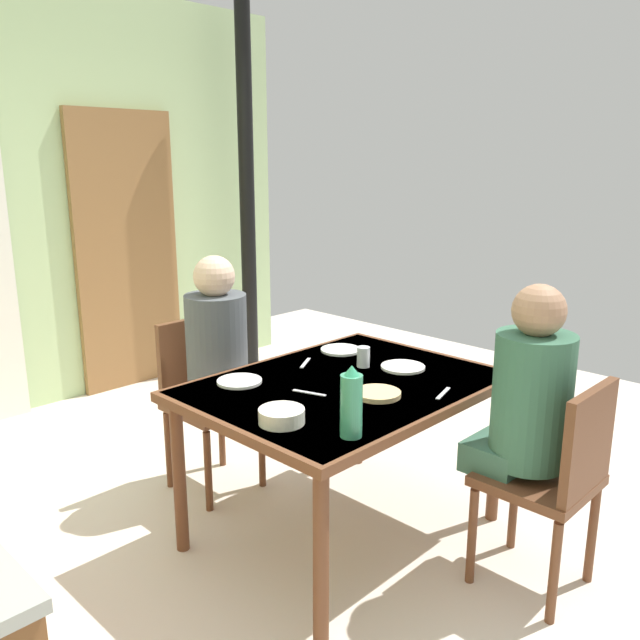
# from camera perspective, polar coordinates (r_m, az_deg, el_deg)

# --- Properties ---
(ground_plane) EXTENTS (6.63, 6.63, 0.00)m
(ground_plane) POSITION_cam_1_polar(r_m,az_deg,el_deg) (3.01, -2.05, -19.61)
(ground_plane) COLOR beige
(wall_back) EXTENTS (4.15, 0.10, 2.79)m
(wall_back) POSITION_cam_1_polar(r_m,az_deg,el_deg) (4.70, -24.58, 9.49)
(wall_back) COLOR #B5D296
(wall_back) RESTS_ON ground_plane
(door_wooden) EXTENTS (0.80, 0.05, 2.00)m
(door_wooden) POSITION_cam_1_polar(r_m,az_deg,el_deg) (4.96, -16.57, 5.73)
(door_wooden) COLOR olive
(door_wooden) RESTS_ON ground_plane
(stove_pipe_column) EXTENTS (0.12, 0.12, 2.79)m
(stove_pipe_column) POSITION_cam_1_polar(r_m,az_deg,el_deg) (5.21, -6.44, 10.97)
(stove_pipe_column) COLOR black
(stove_pipe_column) RESTS_ON ground_plane
(dining_table) EXTENTS (1.31, 0.98, 0.73)m
(dining_table) POSITION_cam_1_polar(r_m,az_deg,el_deg) (2.83, 2.19, -6.81)
(dining_table) COLOR brown
(dining_table) RESTS_ON ground_plane
(chair_near_diner) EXTENTS (0.40, 0.40, 0.87)m
(chair_near_diner) POSITION_cam_1_polar(r_m,az_deg,el_deg) (2.69, 20.04, -12.66)
(chair_near_diner) COLOR brown
(chair_near_diner) RESTS_ON ground_plane
(chair_far_diner) EXTENTS (0.40, 0.40, 0.87)m
(chair_far_diner) POSITION_cam_1_polar(r_m,az_deg,el_deg) (3.40, -10.12, -6.31)
(chair_far_diner) COLOR brown
(chair_far_diner) RESTS_ON ground_plane
(person_near_diner) EXTENTS (0.30, 0.37, 0.77)m
(person_near_diner) POSITION_cam_1_polar(r_m,az_deg,el_deg) (2.63, 17.85, -6.35)
(person_near_diner) COLOR #3A6751
(person_near_diner) RESTS_ON ground_plane
(person_far_diner) EXTENTS (0.30, 0.37, 0.77)m
(person_far_diner) POSITION_cam_1_polar(r_m,az_deg,el_deg) (3.20, -8.90, -2.17)
(person_far_diner) COLOR #424B56
(person_far_diner) RESTS_ON ground_plane
(water_bottle_green_near) EXTENTS (0.08, 0.08, 0.26)m
(water_bottle_green_near) POSITION_cam_1_polar(r_m,az_deg,el_deg) (2.24, 2.77, -7.34)
(water_bottle_green_near) COLOR #3A916A
(water_bottle_green_near) RESTS_ON dining_table
(serving_bowl_center) EXTENTS (0.17, 0.17, 0.05)m
(serving_bowl_center) POSITION_cam_1_polar(r_m,az_deg,el_deg) (2.39, -3.40, -8.42)
(serving_bowl_center) COLOR white
(serving_bowl_center) RESTS_ON dining_table
(dinner_plate_near_left) EXTENTS (0.20, 0.20, 0.01)m
(dinner_plate_near_left) POSITION_cam_1_polar(r_m,az_deg,el_deg) (3.01, 7.30, -4.12)
(dinner_plate_near_left) COLOR white
(dinner_plate_near_left) RESTS_ON dining_table
(dinner_plate_near_right) EXTENTS (0.19, 0.19, 0.01)m
(dinner_plate_near_right) POSITION_cam_1_polar(r_m,az_deg,el_deg) (2.82, -7.09, -5.36)
(dinner_plate_near_right) COLOR white
(dinner_plate_near_right) RESTS_ON dining_table
(dinner_plate_far_center) EXTENTS (0.20, 0.20, 0.01)m
(dinner_plate_far_center) POSITION_cam_1_polar(r_m,az_deg,el_deg) (3.25, 1.83, -2.64)
(dinner_plate_far_center) COLOR white
(dinner_plate_far_center) RESTS_ON dining_table
(drinking_glass_by_near_diner) EXTENTS (0.06, 0.06, 0.09)m
(drinking_glass_by_near_diner) POSITION_cam_1_polar(r_m,az_deg,el_deg) (3.00, 3.83, -3.25)
(drinking_glass_by_near_diner) COLOR silver
(drinking_glass_by_near_diner) RESTS_ON dining_table
(bread_plate_sliced) EXTENTS (0.19, 0.19, 0.02)m
(bread_plate_sliced) POSITION_cam_1_polar(r_m,az_deg,el_deg) (2.66, 5.08, -6.47)
(bread_plate_sliced) COLOR #DBB77A
(bread_plate_sliced) RESTS_ON dining_table
(cutlery_knife_near) EXTENTS (0.06, 0.15, 0.00)m
(cutlery_knife_near) POSITION_cam_1_polar(r_m,az_deg,el_deg) (2.68, -0.95, -6.42)
(cutlery_knife_near) COLOR silver
(cutlery_knife_near) RESTS_ON dining_table
(cutlery_fork_near) EXTENTS (0.15, 0.06, 0.00)m
(cutlery_fork_near) POSITION_cam_1_polar(r_m,az_deg,el_deg) (2.72, 10.77, -6.35)
(cutlery_fork_near) COLOR silver
(cutlery_fork_near) RESTS_ON dining_table
(cutlery_knife_far) EXTENTS (0.14, 0.09, 0.00)m
(cutlery_knife_far) POSITION_cam_1_polar(r_m,az_deg,el_deg) (3.06, -1.30, -3.79)
(cutlery_knife_far) COLOR silver
(cutlery_knife_far) RESTS_ON dining_table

